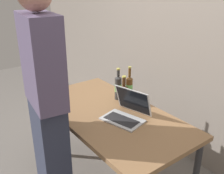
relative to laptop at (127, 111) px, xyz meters
name	(u,v)px	position (x,y,z in m)	size (l,w,h in m)	color
desk	(109,119)	(-0.17, -0.06, -0.13)	(1.53, 0.79, 0.72)	olive
laptop	(127,111)	(0.00, 0.00, 0.00)	(0.39, 0.37, 0.24)	#B7BABC
beer_bottle_amber	(124,94)	(-0.21, 0.13, 0.05)	(0.08, 0.08, 0.28)	#472B14
beer_bottle_brown	(129,87)	(-0.28, 0.26, 0.06)	(0.06, 0.06, 0.32)	brown
beer_bottle_green	(118,87)	(-0.34, 0.17, 0.07)	(0.07, 0.07, 0.31)	#333333
person_figure	(46,104)	(-0.16, -0.62, 0.19)	(0.45, 0.32, 1.85)	#2D3347
back_wall	(185,33)	(-0.17, 0.86, 0.53)	(6.00, 0.10, 2.60)	gray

